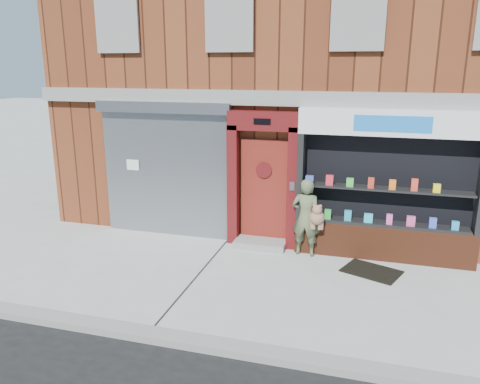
% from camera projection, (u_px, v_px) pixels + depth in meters
% --- Properties ---
extents(ground, '(80.00, 80.00, 0.00)m').
position_uv_depth(ground, '(279.00, 286.00, 8.33)').
color(ground, '#9E9E99').
rests_on(ground, ground).
extents(curb, '(60.00, 0.30, 0.12)m').
position_uv_depth(curb, '(249.00, 351.00, 6.32)').
color(curb, gray).
rests_on(curb, ground).
extents(building, '(12.00, 8.16, 8.00)m').
position_uv_depth(building, '(325.00, 57.00, 12.85)').
color(building, '#5E2915').
rests_on(building, ground).
extents(shutter_bay, '(3.10, 0.30, 3.04)m').
position_uv_depth(shutter_bay, '(166.00, 161.00, 10.46)').
color(shutter_bay, gray).
rests_on(shutter_bay, ground).
extents(red_door_bay, '(1.52, 0.58, 2.90)m').
position_uv_depth(red_door_bay, '(263.00, 180.00, 9.87)').
color(red_door_bay, '#4B0C0E').
rests_on(red_door_bay, ground).
extents(pharmacy_bay, '(3.50, 0.41, 3.00)m').
position_uv_depth(pharmacy_bay, '(386.00, 193.00, 9.20)').
color(pharmacy_bay, '#642C17').
rests_on(pharmacy_bay, ground).
extents(woman, '(0.70, 0.47, 1.62)m').
position_uv_depth(woman, '(307.00, 217.00, 9.48)').
color(woman, '#576140').
rests_on(woman, ground).
extents(doormat, '(1.21, 1.04, 0.03)m').
position_uv_depth(doormat, '(371.00, 271.00, 8.88)').
color(doormat, black).
rests_on(doormat, ground).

